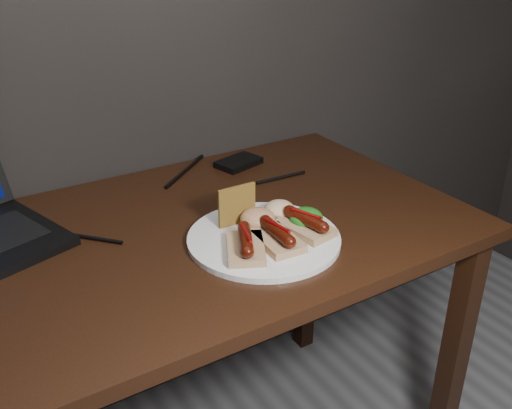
{
  "coord_description": "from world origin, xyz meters",
  "views": [
    {
      "loc": [
        -0.32,
        0.42,
        1.33
      ],
      "look_at": [
        0.21,
        1.29,
        0.82
      ],
      "focal_mm": 40.0,
      "sensor_mm": 36.0,
      "label": 1
    }
  ],
  "objects": [
    {
      "name": "bread_sausage_left",
      "position": [
        0.15,
        1.22,
        0.78
      ],
      "size": [
        0.11,
        0.13,
        0.04
      ],
      "color": "tan",
      "rests_on": "plate"
    },
    {
      "name": "hard_drive",
      "position": [
        0.37,
        1.63,
        0.76
      ],
      "size": [
        0.13,
        0.1,
        0.02
      ],
      "primitive_type": "cube",
      "rotation": [
        0.0,
        0.0,
        0.26
      ],
      "color": "black",
      "rests_on": "desk"
    },
    {
      "name": "bread_sausage_right",
      "position": [
        0.29,
        1.23,
        0.78
      ],
      "size": [
        0.09,
        0.13,
        0.04
      ],
      "color": "tan",
      "rests_on": "plate"
    },
    {
      "name": "salad_greens",
      "position": [
        0.31,
        1.25,
        0.78
      ],
      "size": [
        0.07,
        0.07,
        0.04
      ],
      "primitive_type": "ellipsoid",
      "color": "#115110",
      "rests_on": "plate"
    },
    {
      "name": "salsa_mound",
      "position": [
        0.22,
        1.3,
        0.78
      ],
      "size": [
        0.07,
        0.07,
        0.04
      ],
      "primitive_type": "ellipsoid",
      "color": "#A93210",
      "rests_on": "plate"
    },
    {
      "name": "desk",
      "position": [
        0.0,
        1.38,
        0.66
      ],
      "size": [
        1.4,
        0.7,
        0.75
      ],
      "color": "black",
      "rests_on": "ground"
    },
    {
      "name": "crispbread",
      "position": [
        0.19,
        1.33,
        0.8
      ],
      "size": [
        0.09,
        0.01,
        0.08
      ],
      "primitive_type": "cube",
      "color": "#AC7C2F",
      "rests_on": "plate"
    },
    {
      "name": "bread_sausage_center",
      "position": [
        0.22,
        1.22,
        0.78
      ],
      "size": [
        0.08,
        0.12,
        0.04
      ],
      "color": "tan",
      "rests_on": "plate"
    },
    {
      "name": "desk_cables",
      "position": [
        -0.01,
        1.53,
        0.75
      ],
      "size": [
        1.02,
        0.35,
        0.01
      ],
      "color": "black",
      "rests_on": "desk"
    },
    {
      "name": "coleslaw_mound",
      "position": [
        0.29,
        1.31,
        0.78
      ],
      "size": [
        0.06,
        0.06,
        0.04
      ],
      "primitive_type": "ellipsoid",
      "color": "beige",
      "rests_on": "plate"
    },
    {
      "name": "plate",
      "position": [
        0.21,
        1.26,
        0.76
      ],
      "size": [
        0.4,
        0.4,
        0.01
      ],
      "primitive_type": "cylinder",
      "rotation": [
        0.0,
        0.0,
        -0.37
      ],
      "color": "white",
      "rests_on": "desk"
    }
  ]
}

